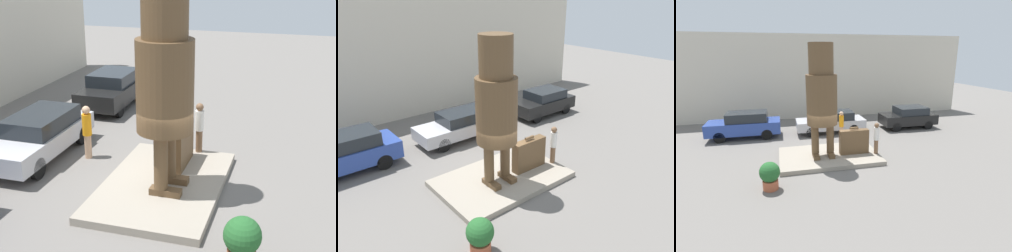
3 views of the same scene
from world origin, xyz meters
The scene contains 11 objects.
ground_plane centered at (0.00, 0.00, 0.00)m, with size 60.00×60.00×0.00m, color slate.
pedestal centered at (0.00, 0.00, 0.11)m, with size 5.16×3.32×0.22m.
building_backdrop centered at (0.00, 9.53, 3.44)m, with size 28.00×0.60×6.88m.
statue_figure centered at (-0.36, -0.16, 3.52)m, with size 1.53×1.53×5.64m.
giant_suitcase centered at (1.30, -0.18, 0.87)m, with size 1.55×0.39×1.46m.
tourist centered at (2.44, -0.48, 1.14)m, with size 0.28×0.28×1.67m.
parked_car_blue centered at (-4.65, 4.77, 0.89)m, with size 4.56×1.76×1.70m.
parked_car_silver centered at (1.05, 4.60, 0.80)m, with size 4.70×1.76×1.48m.
parked_car_black centered at (6.85, 4.47, 0.83)m, with size 4.02×1.85×1.57m.
planter_pot centered at (-2.95, -2.66, 0.64)m, with size 0.83×0.83×1.17m.
worker_hivis centered at (1.39, 3.04, 0.99)m, with size 0.31×0.31×1.80m.
Camera 3 is at (-2.37, -12.76, 5.38)m, focal length 28.00 mm.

